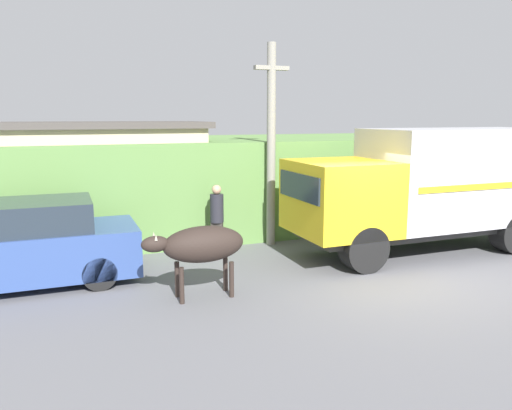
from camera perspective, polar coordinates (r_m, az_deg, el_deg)
The scene contains 8 objects.
ground_plane at distance 10.75m, azimuth 14.38°, elevation -8.17°, with size 60.00×60.00×0.00m, color slate.
hillside_embankment at distance 15.89m, azimuth 1.31°, elevation 2.92°, with size 32.00×5.26×2.66m.
building_backdrop at distance 13.57m, azimuth -18.47°, elevation 2.33°, with size 6.01×2.70×3.18m.
cargo_truck at distance 12.96m, azimuth 19.59°, elevation 2.22°, with size 6.87×2.26×3.02m.
brown_cow at distance 9.18m, azimuth -6.30°, elevation -4.59°, with size 1.89×0.67×1.35m.
parked_suv at distance 10.80m, azimuth -24.82°, elevation -4.23°, with size 4.30×1.82×1.69m.
pedestrian_on_hill at distance 12.10m, azimuth -4.49°, elevation -1.26°, with size 0.44×0.44×1.70m.
utility_pole at distance 12.75m, azimuth 1.74°, elevation 7.20°, with size 0.90×0.22×5.11m.
Camera 1 is at (-6.04, -8.26, 3.31)m, focal length 35.00 mm.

